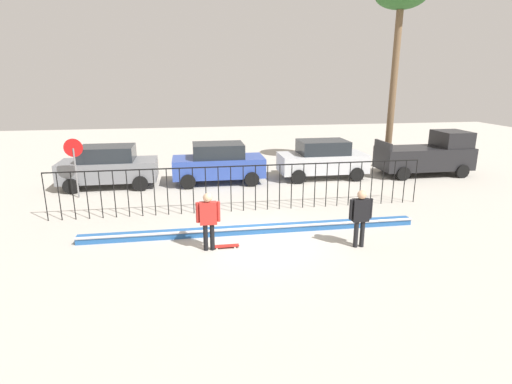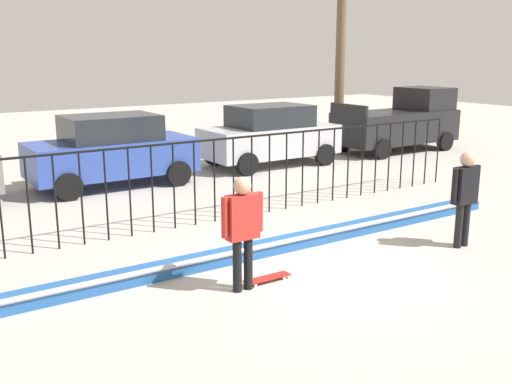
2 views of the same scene
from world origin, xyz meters
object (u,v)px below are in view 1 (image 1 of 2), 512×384
at_px(parked_car_blue, 218,163).
at_px(stop_sign, 75,160).
at_px(camera_operator, 361,213).
at_px(skateboarder, 208,216).
at_px(pickup_truck, 428,155).
at_px(skateboard, 226,246).
at_px(palm_tree_tall, 401,4).
at_px(parked_car_gray, 109,166).
at_px(parked_car_silver, 322,159).

xyz_separation_m(parked_car_blue, stop_sign, (-6.04, -1.56, 0.64)).
bearing_deg(camera_operator, skateboarder, -1.82).
relative_size(parked_car_blue, pickup_truck, 0.91).
relative_size(skateboard, palm_tree_tall, 0.08).
relative_size(camera_operator, parked_car_gray, 0.41).
height_order(parked_car_blue, pickup_truck, pickup_truck).
height_order(skateboard, parked_car_gray, parked_car_gray).
bearing_deg(skateboard, camera_operator, 14.64).
xyz_separation_m(camera_operator, parked_car_blue, (-3.55, 8.42, -0.09)).
bearing_deg(skateboard, skateboarder, -149.39).
xyz_separation_m(stop_sign, palm_tree_tall, (15.59, 3.41, 6.83)).
height_order(pickup_truck, stop_sign, stop_sign).
xyz_separation_m(skateboarder, parked_car_blue, (0.90, 7.93, -0.08)).
bearing_deg(parked_car_gray, parked_car_silver, -1.52).
distance_m(camera_operator, pickup_truck, 11.03).
bearing_deg(skateboard, parked_car_blue, 109.80).
xyz_separation_m(skateboarder, stop_sign, (-5.15, 6.36, 0.57)).
bearing_deg(parked_car_silver, skateboard, -126.73).
bearing_deg(parked_car_silver, pickup_truck, -3.81).
relative_size(parked_car_silver, stop_sign, 1.72).
bearing_deg(stop_sign, parked_car_gray, 57.79).
distance_m(parked_car_blue, pickup_truck, 10.80).
relative_size(parked_car_gray, stop_sign, 1.72).
relative_size(parked_car_blue, palm_tree_tall, 0.45).
height_order(skateboarder, palm_tree_tall, palm_tree_tall).
xyz_separation_m(pickup_truck, stop_sign, (-16.84, -1.47, 0.58)).
distance_m(skateboard, pickup_truck, 13.66).
height_order(camera_operator, pickup_truck, pickup_truck).
xyz_separation_m(skateboarder, parked_car_gray, (-4.14, 7.97, -0.08)).
xyz_separation_m(camera_operator, parked_car_silver, (1.64, 8.53, -0.09)).
xyz_separation_m(parked_car_silver, pickup_truck, (5.61, -0.21, 0.06)).
height_order(pickup_truck, palm_tree_tall, palm_tree_tall).
bearing_deg(palm_tree_tall, skateboard, -135.69).
distance_m(parked_car_gray, parked_car_blue, 5.03).
distance_m(skateboard, stop_sign, 8.60).
bearing_deg(palm_tree_tall, skateboarder, -136.87).
bearing_deg(stop_sign, skateboard, -48.13).
bearing_deg(parked_car_silver, palm_tree_tall, 20.09).
bearing_deg(parked_car_blue, skateboarder, -100.62).
bearing_deg(camera_operator, skateboard, -3.58).
bearing_deg(skateboarder, parked_car_silver, 86.21).
distance_m(parked_car_gray, parked_car_silver, 10.22).
xyz_separation_m(skateboard, parked_car_gray, (-4.63, 7.90, 0.91)).
bearing_deg(parked_car_silver, camera_operator, -102.54).
bearing_deg(skateboard, stop_sign, 154.60).
height_order(parked_car_gray, parked_car_silver, same).
relative_size(skateboarder, camera_operator, 0.99).
xyz_separation_m(skateboarder, pickup_truck, (11.69, 7.83, -0.01)).
xyz_separation_m(camera_operator, parked_car_gray, (-8.59, 8.46, -0.09)).
relative_size(camera_operator, pickup_truck, 0.38).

